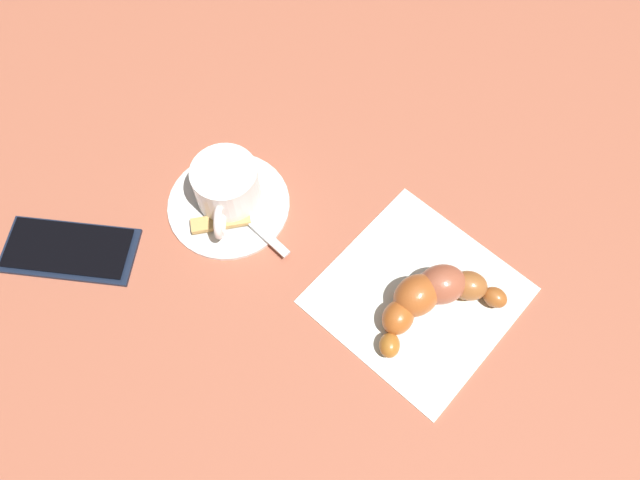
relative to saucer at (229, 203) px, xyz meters
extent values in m
plane|color=#A1563F|center=(-0.12, -0.01, 0.00)|extent=(1.80, 1.80, 0.00)
cylinder|color=silver|center=(0.00, 0.00, 0.00)|extent=(0.13, 0.13, 0.01)
cylinder|color=silver|center=(0.00, 0.00, 0.03)|extent=(0.07, 0.07, 0.05)
cylinder|color=black|center=(0.00, 0.00, 0.04)|extent=(0.06, 0.06, 0.00)
torus|color=silver|center=(-0.02, 0.03, 0.03)|extent=(0.03, 0.03, 0.04)
cube|color=silver|center=(-0.05, 0.01, 0.01)|extent=(0.09, 0.02, 0.00)
ellipsoid|color=silver|center=(0.01, 0.00, 0.01)|extent=(0.03, 0.02, 0.01)
cube|color=tan|center=(-0.01, 0.02, 0.01)|extent=(0.05, 0.06, 0.01)
cube|color=silver|center=(-0.22, -0.04, 0.00)|extent=(0.19, 0.19, 0.00)
ellipsoid|color=#A05624|center=(-0.28, -0.07, 0.01)|extent=(0.03, 0.02, 0.02)
ellipsoid|color=#9A5A2C|center=(-0.26, -0.07, 0.01)|extent=(0.05, 0.04, 0.03)
ellipsoid|color=#9F5238|center=(-0.24, -0.05, 0.02)|extent=(0.06, 0.06, 0.04)
ellipsoid|color=#A95424|center=(-0.22, -0.03, 0.02)|extent=(0.05, 0.06, 0.04)
ellipsoid|color=#A95421|center=(-0.22, 0.00, 0.01)|extent=(0.03, 0.04, 0.03)
ellipsoid|color=#A56122|center=(-0.23, 0.03, 0.01)|extent=(0.03, 0.03, 0.02)
cube|color=#151E31|center=(0.10, 0.14, 0.00)|extent=(0.15, 0.13, 0.01)
cube|color=black|center=(0.10, 0.14, 0.00)|extent=(0.14, 0.11, 0.00)
camera|label=1|loc=(-0.28, 0.20, 0.58)|focal=34.39mm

